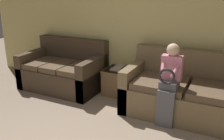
{
  "coord_description": "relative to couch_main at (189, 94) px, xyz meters",
  "views": [
    {
      "loc": [
        1.46,
        -1.63,
        1.96
      ],
      "look_at": [
        -0.14,
        1.64,
        0.76
      ],
      "focal_mm": 40.0,
      "sensor_mm": 36.0,
      "label": 1
    }
  ],
  "objects": [
    {
      "name": "book_stack",
      "position": [
        -1.34,
        0.25,
        0.18
      ],
      "size": [
        0.25,
        0.3,
        0.08
      ],
      "color": "gray",
      "rests_on": "side_shelf"
    },
    {
      "name": "wall_back",
      "position": [
        -0.95,
        0.56,
        0.93
      ],
      "size": [
        7.45,
        0.06,
        2.55
      ],
      "color": "#DBCC7F",
      "rests_on": "ground_plane"
    },
    {
      "name": "child_left_seated",
      "position": [
        -0.24,
        -0.43,
        0.33
      ],
      "size": [
        0.3,
        0.38,
        1.21
      ],
      "color": "#56565B",
      "rests_on": "ground_plane"
    },
    {
      "name": "side_shelf",
      "position": [
        -1.34,
        0.25,
        -0.09
      ],
      "size": [
        0.54,
        0.54,
        0.49
      ],
      "color": "brown",
      "rests_on": "ground_plane"
    },
    {
      "name": "couch_main",
      "position": [
        0.0,
        0.0,
        0.0
      ],
      "size": [
        2.02,
        0.99,
        1.0
      ],
      "color": "brown",
      "rests_on": "ground_plane"
    },
    {
      "name": "couch_side",
      "position": [
        -2.49,
        0.06,
        -0.01
      ],
      "size": [
        1.59,
        0.99,
        0.97
      ],
      "color": "#473828",
      "rests_on": "ground_plane"
    }
  ]
}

